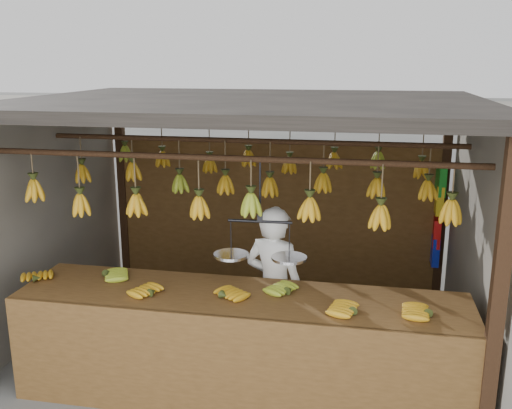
# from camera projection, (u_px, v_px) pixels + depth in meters

# --- Properties ---
(ground) EXTENTS (80.00, 80.00, 0.00)m
(ground) POSITION_uv_depth(u_px,v_px,m) (250.00, 333.00, 5.90)
(ground) COLOR #5B5B57
(stall) EXTENTS (4.30, 3.30, 2.40)m
(stall) POSITION_uv_depth(u_px,v_px,m) (257.00, 139.00, 5.73)
(stall) COLOR black
(stall) RESTS_ON ground
(counter) EXTENTS (3.74, 0.83, 0.96)m
(counter) POSITION_uv_depth(u_px,v_px,m) (236.00, 324.00, 4.52)
(counter) COLOR brown
(counter) RESTS_ON ground
(hanging_bananas) EXTENTS (3.61, 2.23, 0.40)m
(hanging_bananas) POSITION_uv_depth(u_px,v_px,m) (249.00, 181.00, 5.50)
(hanging_bananas) COLOR orange
(hanging_bananas) RESTS_ON ground
(balance_scale) EXTENTS (0.75, 0.29, 0.81)m
(balance_scale) POSITION_uv_depth(u_px,v_px,m) (260.00, 252.00, 4.59)
(balance_scale) COLOR black
(balance_scale) RESTS_ON ground
(vendor) EXTENTS (0.64, 0.51, 1.53)m
(vendor) POSITION_uv_depth(u_px,v_px,m) (274.00, 289.00, 5.08)
(vendor) COLOR white
(vendor) RESTS_ON ground
(bag_bundles) EXTENTS (0.08, 0.26, 1.18)m
(bag_bundles) POSITION_uv_depth(u_px,v_px,m) (438.00, 216.00, 6.58)
(bag_bundles) COLOR #199926
(bag_bundles) RESTS_ON ground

